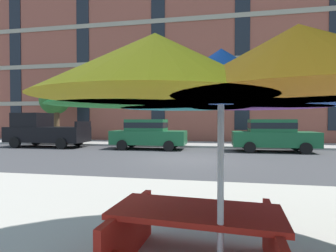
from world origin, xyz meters
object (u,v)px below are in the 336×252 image
at_px(street_tree_left, 55,100).
at_px(picnic_table, 196,235).
at_px(sedan_green_midblock, 273,134).
at_px(patio_umbrella, 221,80).
at_px(pickup_black, 44,131).
at_px(sedan_green, 148,133).

distance_m(street_tree_left, picnic_table, 20.05).
relative_size(sedan_green_midblock, patio_umbrella, 1.35).
relative_size(street_tree_left, patio_umbrella, 1.37).
height_order(street_tree_left, patio_umbrella, street_tree_left).
bearing_deg(picnic_table, patio_umbrella, -55.40).
height_order(pickup_black, sedan_green, pickup_black).
bearing_deg(sedan_green_midblock, sedan_green, 180.00).
bearing_deg(sedan_green_midblock, patio_umbrella, -103.24).
bearing_deg(sedan_green, pickup_black, 180.00).
bearing_deg(picnic_table, sedan_green, 107.15).
xyz_separation_m(pickup_black, picnic_table, (10.72, -12.33, -0.54)).
bearing_deg(patio_umbrella, picnic_table, 124.60).
relative_size(sedan_green, picnic_table, 2.30).
bearing_deg(sedan_green, picnic_table, -72.85).
height_order(sedan_green_midblock, street_tree_left, street_tree_left).
bearing_deg(pickup_black, street_tree_left, 114.01).
bearing_deg(street_tree_left, sedan_green, -21.64).
relative_size(pickup_black, sedan_green, 1.16).
xyz_separation_m(pickup_black, sedan_green_midblock, (13.96, -0.00, -0.08)).
distance_m(patio_umbrella, picnic_table, 1.66).
bearing_deg(pickup_black, sedan_green_midblock, -0.00).
height_order(street_tree_left, picnic_table, street_tree_left).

